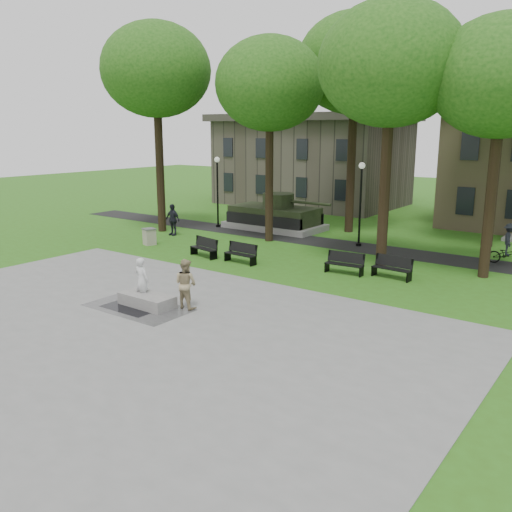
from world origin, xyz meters
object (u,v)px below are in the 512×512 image
at_px(park_bench_0, 205,247).
at_px(trash_bin, 149,236).
at_px(friend_watching, 186,284).
at_px(cyclist, 508,247).
at_px(skateboarder, 142,280).
at_px(concrete_block, 147,300).

xyz_separation_m(park_bench_0, trash_bin, (-4.57, 0.37, -0.04)).
bearing_deg(friend_watching, park_bench_0, -54.03).
distance_m(friend_watching, cyclist, 16.53).
bearing_deg(trash_bin, park_bench_0, -4.67).
bearing_deg(cyclist, friend_watching, 137.98).
bearing_deg(skateboarder, park_bench_0, -64.77).
bearing_deg(friend_watching, trash_bin, -37.38).
bearing_deg(trash_bin, cyclist, 22.40).
height_order(cyclist, trash_bin, cyclist).
bearing_deg(friend_watching, cyclist, -120.15).
bearing_deg(concrete_block, skateboarder, 158.16).
relative_size(concrete_block, trash_bin, 2.29).
height_order(concrete_block, skateboarder, skateboarder).
height_order(friend_watching, trash_bin, friend_watching).
height_order(concrete_block, friend_watching, friend_watching).
xyz_separation_m(skateboarder, cyclist, (9.84, 14.96, -0.07)).
xyz_separation_m(skateboarder, park_bench_0, (-3.30, 7.29, -0.39)).
height_order(concrete_block, cyclist, cyclist).
bearing_deg(cyclist, skateboarder, 133.88).
relative_size(friend_watching, trash_bin, 1.94).
xyz_separation_m(skateboarder, friend_watching, (1.77, 0.54, 0.04)).
height_order(skateboarder, friend_watching, friend_watching).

